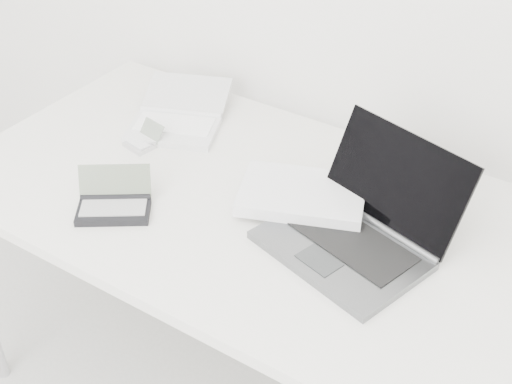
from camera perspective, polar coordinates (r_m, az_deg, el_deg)
The scene contains 5 objects.
desk at distance 1.68m, azimuth 1.60°, elevation -2.58°, with size 1.60×0.80×0.73m.
laptop_large at distance 1.59m, azimuth 6.20°, elevation -1.77°, with size 0.54×0.41×0.22m.
netbook_open_white at distance 1.97m, azimuth -6.31°, elevation 5.85°, with size 0.33×0.37×0.06m.
pda_silver at distance 1.89m, azimuth -9.03°, elevation 4.02°, with size 0.09×0.10×0.05m.
palmtop_charcoal at distance 1.67m, azimuth -11.29°, elevation -0.92°, with size 0.21×0.20×0.09m.
Camera 1 is at (0.68, 0.43, 1.74)m, focal length 50.00 mm.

